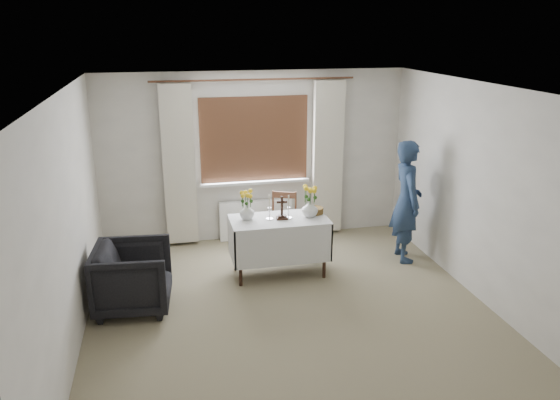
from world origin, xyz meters
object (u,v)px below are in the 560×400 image
Objects in this scene: wooden_chair at (283,223)px; flower_vase_right at (310,209)px; altar_table at (279,247)px; person at (407,201)px; flower_vase_left at (247,212)px; wooden_cross at (282,208)px; armchair at (133,277)px.

wooden_chair is 0.91m from flower_vase_right.
altar_table is 5.70× the size of flower_vase_right.
person is 2.19m from flower_vase_left.
altar_table is at bearing 99.92° from person.
person is at bearing 10.38° from wooden_cross.
flower_vase_right is (0.40, -0.00, 0.49)m from altar_table.
flower_vase_right is at bearing 101.05° from person.
flower_vase_left is at bearing 174.77° from flower_vase_right.
altar_table is 1.88m from armchair.
flower_vase_right is at bearing -5.23° from flower_vase_left.
person is (3.60, 0.65, 0.45)m from armchair.
altar_table is 0.80m from wooden_chair.
armchair reaches higher than altar_table.
wooden_chair is 0.99× the size of armchair.
wooden_chair is 2.76× the size of wooden_cross.
wooden_cross is at bearing -177.65° from flower_vase_right.
altar_table is at bearing 179.83° from flower_vase_right.
wooden_cross reaches higher than flower_vase_right.
flower_vase_right is (-1.39, -0.12, 0.04)m from person.
wooden_cross is 1.39× the size of flower_vase_right.
armchair is 4.26× the size of flower_vase_left.
armchair is 3.68m from person.
flower_vase_right is at bearing -0.17° from altar_table.
flower_vase_right reaches higher than altar_table.
flower_vase_left is at bearing -61.89° from armchair.
wooden_chair is at bearing 74.13° from altar_table.
person reaches higher than armchair.
altar_table is at bearing -68.68° from armchair.
wooden_chair is at bearing 103.49° from flower_vase_right.
wooden_chair is (0.22, 0.77, 0.04)m from altar_table.
wooden_cross is (-0.18, -0.78, 0.50)m from wooden_chair.
wooden_cross reaches higher than altar_table.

